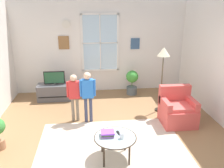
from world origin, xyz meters
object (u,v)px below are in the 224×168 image
tv_stand (56,92)px  book_stack (108,134)px  armchair (177,110)px  person_red_shirt (74,93)px  floor_lamp (163,58)px  remote_near_books (119,133)px  potted_plant_by_window (132,81)px  coffee_table (115,138)px  cup (122,136)px  person_blue_shirt (88,91)px  television (54,78)px

tv_stand → book_stack: size_ratio=4.22×
tv_stand → armchair: size_ratio=1.18×
person_red_shirt → floor_lamp: 2.36m
remote_near_books → person_red_shirt: bearing=120.6°
armchair → potted_plant_by_window: 2.11m
remote_near_books → tv_stand: bearing=117.4°
coffee_table → armchair: bearing=36.3°
coffee_table → remote_near_books: remote_near_books is taller
book_stack → cup: (0.25, -0.11, 0.01)m
remote_near_books → person_blue_shirt: 1.51m
cup → potted_plant_by_window: potted_plant_by_window is taller
person_red_shirt → cup: bearing=-61.2°
coffee_table → person_red_shirt: 1.78m
coffee_table → person_blue_shirt: person_blue_shirt is taller
television → person_red_shirt: bearing=-65.9°
coffee_table → potted_plant_by_window: size_ratio=1.02×
cup → person_blue_shirt: person_blue_shirt is taller
tv_stand → floor_lamp: bearing=-20.7°
floor_lamp → book_stack: bearing=-130.2°
remote_near_books → armchair: bearing=34.8°
tv_stand → person_blue_shirt: bearing=-57.7°
book_stack → remote_near_books: 0.22m
television → person_blue_shirt: bearing=-57.6°
television → cup: (1.53, -3.05, -0.18)m
tv_stand → potted_plant_by_window: 2.35m
armchair → remote_near_books: size_ratio=6.21×
tv_stand → cup: bearing=-63.4°
book_stack → television: bearing=113.6°
floor_lamp → coffee_table: bearing=-127.1°
armchair → cup: size_ratio=7.92×
book_stack → floor_lamp: size_ratio=0.14×
floor_lamp → tv_stand: bearing=159.3°
armchair → coffee_table: armchair is taller
cup → person_red_shirt: bearing=118.8°
tv_stand → cup: 3.43m
television → person_blue_shirt: 1.78m
tv_stand → remote_near_books: bearing=-62.6°
armchair → book_stack: armchair is taller
coffee_table → floor_lamp: bearing=52.9°
cup → coffee_table: bearing=153.4°
person_blue_shirt → potted_plant_by_window: person_blue_shirt is taller
armchair → coffee_table: bearing=-143.7°
television → potted_plant_by_window: television is taller
television → person_red_shirt: 1.56m
television → armchair: size_ratio=0.69×
person_blue_shirt → person_red_shirt: person_blue_shirt is taller
potted_plant_by_window → remote_near_books: bearing=-105.4°
tv_stand → remote_near_books: (1.50, -2.88, 0.22)m
book_stack → floor_lamp: bearing=49.8°
cup → person_red_shirt: (-0.89, 1.63, 0.23)m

